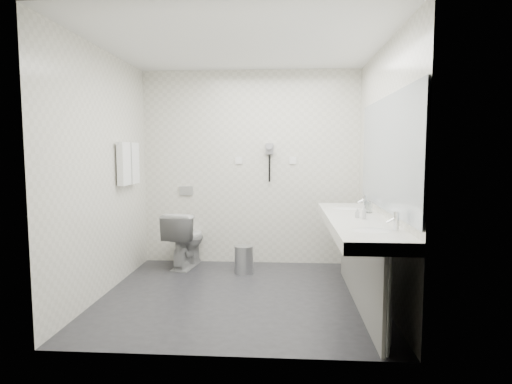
{
  "coord_description": "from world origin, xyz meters",
  "views": [
    {
      "loc": [
        0.44,
        -4.2,
        1.48
      ],
      "look_at": [
        0.15,
        0.15,
        1.05
      ],
      "focal_mm": 29.73,
      "sensor_mm": 36.0,
      "label": 1
    }
  ],
  "objects": [
    {
      "name": "towel_near",
      "position": [
        -1.34,
        0.41,
        1.33
      ],
      "size": [
        0.07,
        0.24,
        0.48
      ],
      "primitive_type": "cube",
      "color": "white",
      "rests_on": "towel_rail"
    },
    {
      "name": "dryer_cradle",
      "position": [
        0.25,
        1.27,
        1.5
      ],
      "size": [
        0.1,
        0.04,
        0.14
      ],
      "primitive_type": "cube",
      "color": "#96959B",
      "rests_on": "wall_back"
    },
    {
      "name": "glass_right",
      "position": [
        1.31,
        0.14,
        0.9
      ],
      "size": [
        0.07,
        0.07,
        0.11
      ],
      "primitive_type": "cylinder",
      "rotation": [
        0.0,
        0.0,
        -0.16
      ],
      "color": "silver",
      "rests_on": "vanity_counter"
    },
    {
      "name": "vanity_post_near",
      "position": [
        1.18,
        -1.24,
        0.38
      ],
      "size": [
        0.06,
        0.06,
        0.75
      ],
      "primitive_type": "cylinder",
      "color": "silver",
      "rests_on": "floor"
    },
    {
      "name": "flush_plate",
      "position": [
        -0.85,
        1.29,
        0.95
      ],
      "size": [
        0.18,
        0.02,
        0.12
      ],
      "primitive_type": "cube",
      "color": "#B2B5BA",
      "rests_on": "wall_back"
    },
    {
      "name": "basin_far",
      "position": [
        1.12,
        0.45,
        0.83
      ],
      "size": [
        0.4,
        0.31,
        0.05
      ],
      "primitive_type": "ellipsoid",
      "color": "white",
      "rests_on": "vanity_counter"
    },
    {
      "name": "dryer_cord",
      "position": [
        0.25,
        1.26,
        1.25
      ],
      "size": [
        0.02,
        0.02,
        0.35
      ],
      "primitive_type": "cylinder",
      "color": "black",
      "rests_on": "dryer_cradle"
    },
    {
      "name": "dryer_barrel",
      "position": [
        0.25,
        1.2,
        1.53
      ],
      "size": [
        0.08,
        0.14,
        0.08
      ],
      "primitive_type": "cylinder",
      "rotation": [
        1.57,
        0.0,
        0.0
      ],
      "color": "#96959B",
      "rests_on": "dryer_cradle"
    },
    {
      "name": "faucet_near",
      "position": [
        1.32,
        -0.85,
        0.92
      ],
      "size": [
        0.04,
        0.04,
        0.15
      ],
      "primitive_type": "cylinder",
      "color": "silver",
      "rests_on": "vanity_counter"
    },
    {
      "name": "switch_plate_a",
      "position": [
        -0.15,
        1.29,
        1.35
      ],
      "size": [
        0.09,
        0.02,
        0.09
      ],
      "primitive_type": "cube",
      "color": "white",
      "rests_on": "wall_back"
    },
    {
      "name": "vanity_post_far",
      "position": [
        1.18,
        0.84,
        0.38
      ],
      "size": [
        0.06,
        0.06,
        0.75
      ],
      "primitive_type": "cylinder",
      "color": "silver",
      "rests_on": "floor"
    },
    {
      "name": "mirror",
      "position": [
        1.39,
        -0.2,
        1.45
      ],
      "size": [
        0.02,
        2.2,
        1.05
      ],
      "primitive_type": "cube",
      "color": "#B2BCC6",
      "rests_on": "wall_right"
    },
    {
      "name": "wall_front",
      "position": [
        0.0,
        -1.3,
        1.25
      ],
      "size": [
        2.8,
        0.0,
        2.8
      ],
      "primitive_type": "plane",
      "rotation": [
        -1.57,
        0.0,
        0.0
      ],
      "color": "silver",
      "rests_on": "floor"
    },
    {
      "name": "toilet",
      "position": [
        -0.81,
        1.04,
        0.35
      ],
      "size": [
        0.5,
        0.75,
        0.71
      ],
      "primitive_type": "imported",
      "rotation": [
        0.0,
        0.0,
        2.99
      ],
      "color": "white",
      "rests_on": "floor"
    },
    {
      "name": "soap_bottle_a",
      "position": [
        1.12,
        -0.22,
        0.9
      ],
      "size": [
        0.04,
        0.04,
        0.09
      ],
      "primitive_type": "imported",
      "rotation": [
        0.0,
        0.0,
        -0.06
      ],
      "color": "silver",
      "rests_on": "vanity_counter"
    },
    {
      "name": "ceiling",
      "position": [
        0.0,
        0.0,
        2.5
      ],
      "size": [
        2.8,
        2.8,
        0.0
      ],
      "primitive_type": "plane",
      "rotation": [
        3.14,
        0.0,
        0.0
      ],
      "color": "white",
      "rests_on": "wall_back"
    },
    {
      "name": "floor",
      "position": [
        0.0,
        0.0,
        0.0
      ],
      "size": [
        2.8,
        2.8,
        0.0
      ],
      "primitive_type": "plane",
      "color": "#27262B",
      "rests_on": "ground"
    },
    {
      "name": "pedal_bin",
      "position": [
        -0.04,
        0.79,
        0.16
      ],
      "size": [
        0.29,
        0.29,
        0.32
      ],
      "primitive_type": "cylinder",
      "rotation": [
        0.0,
        0.0,
        0.3
      ],
      "color": "#B2B5BA",
      "rests_on": "floor"
    },
    {
      "name": "towel_far",
      "position": [
        -1.34,
        0.69,
        1.33
      ],
      "size": [
        0.07,
        0.24,
        0.48
      ],
      "primitive_type": "cube",
      "color": "white",
      "rests_on": "towel_rail"
    },
    {
      "name": "wall_back",
      "position": [
        0.0,
        1.3,
        1.25
      ],
      "size": [
        2.8,
        0.0,
        2.8
      ],
      "primitive_type": "plane",
      "rotation": [
        1.57,
        0.0,
        0.0
      ],
      "color": "silver",
      "rests_on": "floor"
    },
    {
      "name": "basin_near",
      "position": [
        1.12,
        -0.85,
        0.83
      ],
      "size": [
        0.4,
        0.31,
        0.05
      ],
      "primitive_type": "ellipsoid",
      "color": "white",
      "rests_on": "vanity_counter"
    },
    {
      "name": "faucet_far",
      "position": [
        1.32,
        0.45,
        0.92
      ],
      "size": [
        0.04,
        0.04,
        0.15
      ],
      "primitive_type": "cylinder",
      "color": "silver",
      "rests_on": "vanity_counter"
    },
    {
      "name": "switch_plate_b",
      "position": [
        0.55,
        1.29,
        1.35
      ],
      "size": [
        0.09,
        0.02,
        0.09
      ],
      "primitive_type": "cube",
      "color": "white",
      "rests_on": "wall_back"
    },
    {
      "name": "glass_left",
      "position": [
        1.28,
        0.11,
        0.91
      ],
      "size": [
        0.07,
        0.07,
        0.12
      ],
      "primitive_type": "cylinder",
      "rotation": [
        0.0,
        0.0,
        -0.09
      ],
      "color": "silver",
      "rests_on": "vanity_counter"
    },
    {
      "name": "vanity_counter",
      "position": [
        1.12,
        -0.2,
        0.8
      ],
      "size": [
        0.55,
        2.2,
        0.1
      ],
      "primitive_type": "cube",
      "color": "white",
      "rests_on": "floor"
    },
    {
      "name": "soap_bottle_c",
      "position": [
        1.17,
        -0.29,
        0.91
      ],
      "size": [
        0.06,
        0.06,
        0.12
      ],
      "primitive_type": "imported",
      "rotation": [
        0.0,
        0.0,
        -0.38
      ],
      "color": "silver",
      "rests_on": "vanity_counter"
    },
    {
      "name": "vanity_panel",
      "position": [
        1.15,
        -0.2,
        0.38
      ],
      "size": [
        0.03,
        2.15,
        0.75
      ],
      "primitive_type": "cube",
      "color": "gray",
      "rests_on": "floor"
    },
    {
      "name": "wall_right",
      "position": [
        1.4,
        0.0,
        1.25
      ],
      "size": [
        0.0,
        2.6,
        2.6
      ],
      "primitive_type": "plane",
      "rotation": [
        1.57,
        0.0,
        -1.57
      ],
      "color": "silver",
      "rests_on": "floor"
    },
    {
      "name": "bin_lid",
      "position": [
        -0.04,
        0.79,
        0.33
      ],
      "size": [
        0.23,
        0.23,
        0.02
      ],
      "primitive_type": "cylinder",
      "color": "#B2B5BA",
      "rests_on": "pedal_bin"
    },
    {
      "name": "wall_left",
      "position": [
        -1.4,
        0.0,
        1.25
      ],
      "size": [
        0.0,
        2.6,
        2.6
      ],
      "primitive_type": "plane",
      "rotation": [
        1.57,
        0.0,
        1.57
      ],
      "color": "silver",
      "rests_on": "floor"
    },
    {
      "name": "towel_rail",
      "position": [
        -1.35,
        0.55,
        1.55
      ],
      "size": [
        0.02,
        0.62,
        0.02
      ],
      "primitive_type": "cylinder",
      "rotation": [
        1.57,
        0.0,
        0.0
      ],
      "color": "silver",
      "rests_on": "wall_left"
    }
  ]
}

